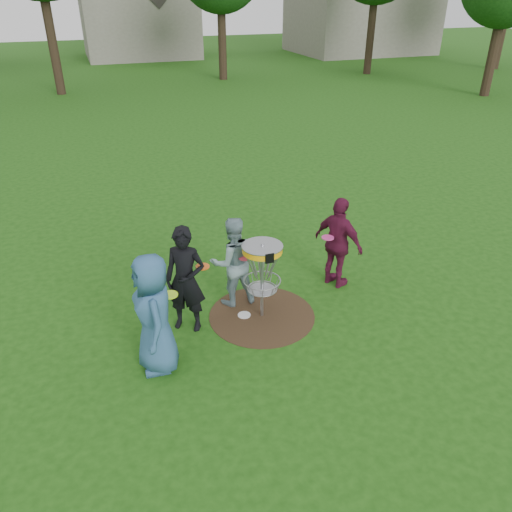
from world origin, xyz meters
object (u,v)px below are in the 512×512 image
object	(u,v)px
player_blue	(154,314)
disc_golf_basket	(262,263)
player_maroon	(338,243)
player_black	(185,280)
player_grey	(233,262)

from	to	relation	value
player_blue	disc_golf_basket	size ratio (longest dim) A/B	1.33
player_maroon	disc_golf_basket	world-z (taller)	player_maroon
disc_golf_basket	player_black	bearing A→B (deg)	174.61
player_blue	player_grey	bearing A→B (deg)	129.61
player_maroon	disc_golf_basket	xyz separation A→B (m)	(-1.64, -0.49, 0.16)
player_blue	player_grey	xyz separation A→B (m)	(1.53, 1.26, -0.11)
player_grey	player_maroon	distance (m)	1.97
player_grey	player_maroon	world-z (taller)	player_maroon
player_blue	player_grey	size ratio (longest dim) A/B	1.14
player_blue	player_maroon	bearing A→B (deg)	108.77
player_grey	player_maroon	bearing A→B (deg)	176.82
player_grey	disc_golf_basket	size ratio (longest dim) A/B	1.17
player_black	player_maroon	distance (m)	2.90
player_black	player_grey	size ratio (longest dim) A/B	1.11
player_grey	player_maroon	xyz separation A→B (m)	(1.97, -0.08, 0.05)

